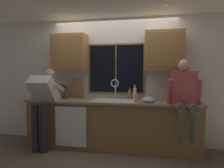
# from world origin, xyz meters

# --- Properties ---
(back_wall) EXTENTS (5.64, 0.12, 2.55)m
(back_wall) POSITION_xyz_m (0.00, 0.06, 1.27)
(back_wall) COLOR silver
(back_wall) RESTS_ON floor
(ceiling_downlight_left) EXTENTS (0.14, 0.14, 0.01)m
(ceiling_downlight_left) POSITION_xyz_m (-0.97, -0.60, 2.54)
(ceiling_downlight_left) COLOR #FFEAB2
(ceiling_downlight_right) EXTENTS (0.14, 0.14, 0.01)m
(ceiling_downlight_right) POSITION_xyz_m (0.97, -0.60, 2.54)
(ceiling_downlight_right) COLOR #FFEAB2
(window_glass) EXTENTS (1.10, 0.02, 0.95)m
(window_glass) POSITION_xyz_m (0.04, -0.01, 1.52)
(window_glass) COLOR black
(window_frame_top) EXTENTS (1.17, 0.02, 0.04)m
(window_frame_top) POSITION_xyz_m (0.04, -0.02, 2.02)
(window_frame_top) COLOR brown
(window_frame_bottom) EXTENTS (1.17, 0.02, 0.04)m
(window_frame_bottom) POSITION_xyz_m (0.04, -0.02, 1.03)
(window_frame_bottom) COLOR brown
(window_frame_left) EXTENTS (0.03, 0.02, 0.95)m
(window_frame_left) POSITION_xyz_m (-0.52, -0.02, 1.52)
(window_frame_left) COLOR brown
(window_frame_right) EXTENTS (0.03, 0.02, 0.95)m
(window_frame_right) POSITION_xyz_m (0.61, -0.02, 1.52)
(window_frame_right) COLOR brown
(window_mullion_center) EXTENTS (0.02, 0.02, 0.95)m
(window_mullion_center) POSITION_xyz_m (0.04, -0.02, 1.52)
(window_mullion_center) COLOR brown
(lower_cabinet_run) EXTENTS (3.24, 0.58, 0.88)m
(lower_cabinet_run) POSITION_xyz_m (0.00, -0.29, 0.44)
(lower_cabinet_run) COLOR olive
(lower_cabinet_run) RESTS_ON floor
(countertop) EXTENTS (3.30, 0.62, 0.04)m
(countertop) POSITION_xyz_m (0.00, -0.31, 0.90)
(countertop) COLOR gray
(countertop) RESTS_ON lower_cabinet_run
(dishwasher_front) EXTENTS (0.60, 0.02, 0.74)m
(dishwasher_front) POSITION_xyz_m (-0.70, -0.61, 0.46)
(dishwasher_front) COLOR white
(upper_cabinet_left) EXTENTS (0.70, 0.36, 0.72)m
(upper_cabinet_left) POSITION_xyz_m (-0.89, -0.17, 1.86)
(upper_cabinet_left) COLOR #9E703D
(upper_cabinet_right) EXTENTS (0.70, 0.36, 0.72)m
(upper_cabinet_right) POSITION_xyz_m (0.97, -0.17, 1.86)
(upper_cabinet_right) COLOR #9E703D
(sink) EXTENTS (0.80, 0.46, 0.21)m
(sink) POSITION_xyz_m (0.04, -0.30, 0.82)
(sink) COLOR silver
(sink) RESTS_ON lower_cabinet_run
(faucet) EXTENTS (0.18, 0.09, 0.40)m
(faucet) POSITION_xyz_m (0.05, -0.12, 1.17)
(faucet) COLOR silver
(faucet) RESTS_ON countertop
(person_standing) EXTENTS (0.53, 0.70, 1.53)m
(person_standing) POSITION_xyz_m (-1.24, -0.60, 0.95)
(person_standing) COLOR #262628
(person_standing) RESTS_ON floor
(person_sitting_on_counter) EXTENTS (0.54, 0.59, 1.26)m
(person_sitting_on_counter) POSITION_xyz_m (1.29, -0.57, 1.10)
(person_sitting_on_counter) COLOR #595147
(person_sitting_on_counter) RESTS_ON countertop
(knife_block) EXTENTS (0.12, 0.18, 0.32)m
(knife_block) POSITION_xyz_m (-0.99, -0.17, 1.03)
(knife_block) COLOR brown
(knife_block) RESTS_ON countertop
(cutting_board) EXTENTS (0.25, 0.10, 0.39)m
(cutting_board) POSITION_xyz_m (-0.75, -0.09, 1.11)
(cutting_board) COLOR #997047
(cutting_board) RESTS_ON countertop
(mixing_bowl) EXTENTS (0.22, 0.22, 0.11)m
(mixing_bowl) POSITION_xyz_m (0.71, -0.41, 0.97)
(mixing_bowl) COLOR #B7B7BC
(mixing_bowl) RESTS_ON countertop
(soap_dispenser) EXTENTS (0.06, 0.07, 0.20)m
(soap_dispenser) POSITION_xyz_m (0.48, -0.41, 0.99)
(soap_dispenser) COLOR pink
(soap_dispenser) RESTS_ON countertop
(bottle_green_glass) EXTENTS (0.06, 0.06, 0.24)m
(bottle_green_glass) POSITION_xyz_m (0.34, -0.10, 1.02)
(bottle_green_glass) COLOR olive
(bottle_green_glass) RESTS_ON countertop
(bottle_tall_clear) EXTENTS (0.06, 0.06, 0.31)m
(bottle_tall_clear) POSITION_xyz_m (0.44, -0.13, 1.05)
(bottle_tall_clear) COLOR silver
(bottle_tall_clear) RESTS_ON countertop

